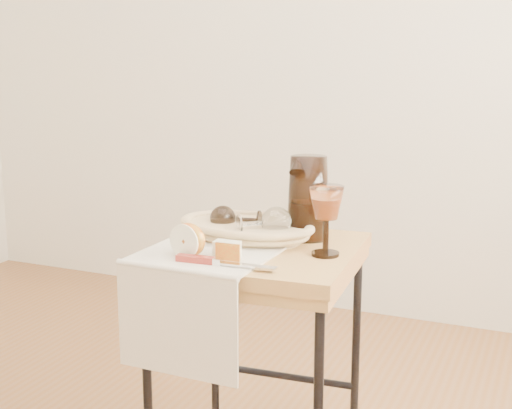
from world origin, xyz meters
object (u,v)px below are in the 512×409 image
at_px(bread_basket, 246,230).
at_px(goblet_lying_a, 238,219).
at_px(table_knife, 221,261).
at_px(wine_goblet, 326,221).
at_px(tea_towel, 206,254).
at_px(pitcher, 308,198).
at_px(side_table, 259,361).
at_px(goblet_lying_b, 261,223).
at_px(apple_half, 189,240).

height_order(bread_basket, goblet_lying_a, goblet_lying_a).
bearing_deg(goblet_lying_a, table_knife, 96.45).
bearing_deg(wine_goblet, tea_towel, -156.33).
distance_m(bread_basket, goblet_lying_a, 0.04).
bearing_deg(pitcher, wine_goblet, -74.69).
bearing_deg(bread_basket, pitcher, 30.39).
height_order(bread_basket, pitcher, pitcher).
relative_size(side_table, table_knife, 2.59).
bearing_deg(side_table, bread_basket, 135.27).
xyz_separation_m(side_table, bread_basket, (-0.07, 0.07, 0.35)).
bearing_deg(tea_towel, goblet_lying_b, 67.33).
bearing_deg(tea_towel, side_table, 55.61).
relative_size(side_table, tea_towel, 1.97).
distance_m(side_table, tea_towel, 0.37).
distance_m(side_table, apple_half, 0.43).
bearing_deg(apple_half, goblet_lying_b, 73.42).
bearing_deg(table_knife, apple_half, 157.29).
bearing_deg(side_table, pitcher, 57.87).
height_order(wine_goblet, table_knife, wine_goblet).
bearing_deg(apple_half, tea_towel, 66.00).
distance_m(tea_towel, bread_basket, 0.20).
distance_m(side_table, pitcher, 0.47).
bearing_deg(apple_half, pitcher, 65.27).
relative_size(tea_towel, goblet_lying_b, 2.41).
height_order(side_table, bread_basket, bread_basket).
bearing_deg(goblet_lying_a, goblet_lying_b, 145.62).
xyz_separation_m(tea_towel, pitcher, (0.18, 0.27, 0.11)).
height_order(side_table, goblet_lying_b, goblet_lying_b).
height_order(wine_goblet, apple_half, wine_goblet).
xyz_separation_m(goblet_lying_a, pitcher, (0.19, 0.06, 0.07)).
height_order(bread_basket, table_knife, bread_basket).
height_order(pitcher, table_knife, pitcher).
height_order(goblet_lying_a, wine_goblet, wine_goblet).
distance_m(goblet_lying_a, wine_goblet, 0.30).
height_order(goblet_lying_a, table_knife, goblet_lying_a).
bearing_deg(pitcher, side_table, -141.06).
relative_size(goblet_lying_a, pitcher, 0.44).
bearing_deg(goblet_lying_a, bread_basket, 142.69).
distance_m(pitcher, apple_half, 0.38).
relative_size(goblet_lying_a, table_knife, 0.48).
relative_size(tea_towel, wine_goblet, 1.80).
distance_m(wine_goblet, apple_half, 0.35).
distance_m(bread_basket, apple_half, 0.24).
bearing_deg(apple_half, bread_basket, 86.97).
bearing_deg(side_table, wine_goblet, -2.16).
xyz_separation_m(pitcher, wine_goblet, (0.10, -0.15, -0.02)).
bearing_deg(wine_goblet, apple_half, -152.13).
height_order(goblet_lying_b, table_knife, goblet_lying_b).
height_order(bread_basket, wine_goblet, wine_goblet).
distance_m(goblet_lying_a, goblet_lying_b, 0.09).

